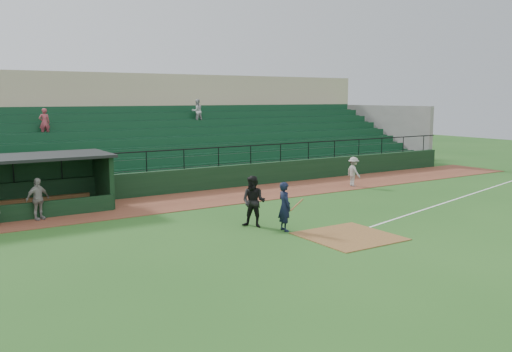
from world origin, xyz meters
TOP-DOWN VIEW (x-y plane):
  - ground at (0.00, 0.00)m, footprint 90.00×90.00m
  - warning_track at (0.00, 8.00)m, footprint 40.00×4.00m
  - home_plate_dirt at (0.00, -1.00)m, footprint 3.00×3.00m
  - foul_line at (8.00, 1.20)m, footprint 17.49×4.44m
  - stadium_structure at (-0.00, 16.46)m, footprint 38.00×13.08m
  - batter_at_plate at (-1.40, 0.91)m, footprint 1.05×0.72m
  - umpire at (-2.03, 2.00)m, footprint 1.15×1.19m
  - runner at (7.47, 6.84)m, footprint 0.71×1.09m
  - dugout_player_a at (-8.58, 7.51)m, footprint 1.05×0.75m

SIDE VIEW (x-z plane):
  - ground at x=0.00m, z-range 0.00..0.00m
  - foul_line at x=8.00m, z-range 0.00..0.01m
  - warning_track at x=0.00m, z-range 0.00..0.03m
  - home_plate_dirt at x=0.00m, z-range 0.00..0.03m
  - runner at x=7.47m, z-range 0.03..1.62m
  - dugout_player_a at x=-8.58m, z-range 0.03..1.69m
  - batter_at_plate at x=-1.40m, z-range 0.00..1.80m
  - umpire at x=-2.03m, z-range 0.00..1.93m
  - stadium_structure at x=0.00m, z-range -0.90..5.50m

